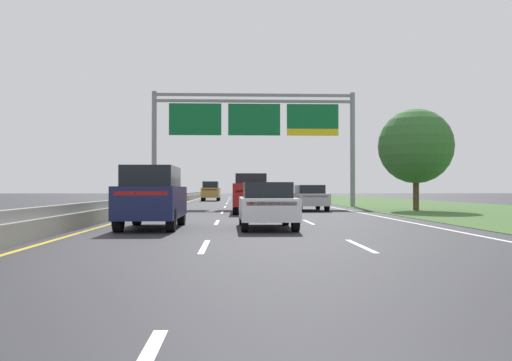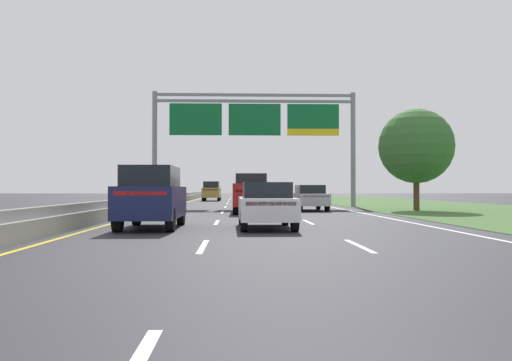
% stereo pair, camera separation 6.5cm
% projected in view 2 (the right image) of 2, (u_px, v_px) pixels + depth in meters
% --- Properties ---
extents(ground_plane, '(220.00, 220.00, 0.00)m').
position_uv_depth(ground_plane, '(252.00, 208.00, 37.23)').
color(ground_plane, '#2B2B30').
extents(lane_striping, '(11.96, 106.00, 0.01)m').
position_uv_depth(lane_striping, '(252.00, 208.00, 36.78)').
color(lane_striping, white).
rests_on(lane_striping, ground).
extents(grass_verge_right, '(14.00, 110.00, 0.02)m').
position_uv_depth(grass_verge_right, '(450.00, 208.00, 37.75)').
color(grass_verge_right, '#3D602D').
rests_on(grass_verge_right, ground).
extents(median_barrier_concrete, '(0.60, 110.00, 0.85)m').
position_uv_depth(median_barrier_concrete, '(155.00, 203.00, 36.99)').
color(median_barrier_concrete, gray).
rests_on(median_barrier_concrete, ground).
extents(overhead_sign_gantry, '(15.06, 0.42, 8.51)m').
position_uv_depth(overhead_sign_gantry, '(255.00, 125.00, 39.82)').
color(overhead_sign_gantry, gray).
rests_on(overhead_sign_gantry, ground).
extents(pickup_truck_red, '(2.02, 5.41, 2.20)m').
position_uv_depth(pickup_truck_red, '(251.00, 194.00, 29.85)').
color(pickup_truck_red, maroon).
rests_on(pickup_truck_red, ground).
extents(car_silver_right_lane_sedan, '(1.92, 4.44, 1.57)m').
position_uv_depth(car_silver_right_lane_sedan, '(310.00, 197.00, 33.31)').
color(car_silver_right_lane_sedan, '#B2B5BA').
rests_on(car_silver_right_lane_sedan, ground).
extents(car_grey_centre_lane_suv, '(1.91, 4.70, 2.11)m').
position_uv_depth(car_grey_centre_lane_suv, '(254.00, 192.00, 39.15)').
color(car_grey_centre_lane_suv, slate).
rests_on(car_grey_centre_lane_suv, ground).
extents(car_navy_left_lane_suv, '(1.91, 4.70, 2.11)m').
position_uv_depth(car_navy_left_lane_suv, '(152.00, 196.00, 18.42)').
color(car_navy_left_lane_suv, '#161E47').
rests_on(car_navy_left_lane_suv, ground).
extents(car_white_centre_lane_sedan, '(1.87, 4.42, 1.57)m').
position_uv_depth(car_white_centre_lane_sedan, '(266.00, 204.00, 18.44)').
color(car_white_centre_lane_sedan, silver).
rests_on(car_white_centre_lane_sedan, ground).
extents(car_gold_left_lane_suv, '(1.96, 4.72, 2.11)m').
position_uv_depth(car_gold_left_lane_suv, '(212.00, 191.00, 58.99)').
color(car_gold_left_lane_suv, '#A38438').
rests_on(car_gold_left_lane_suv, ground).
extents(roadside_tree_mid, '(4.57, 4.57, 6.25)m').
position_uv_depth(roadside_tree_mid, '(416.00, 146.00, 33.03)').
color(roadside_tree_mid, '#4C3823').
rests_on(roadside_tree_mid, ground).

